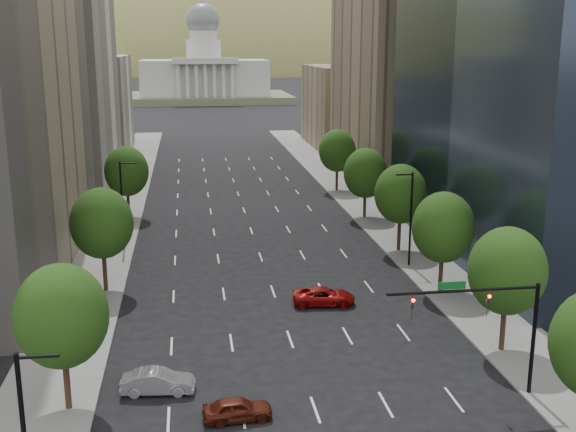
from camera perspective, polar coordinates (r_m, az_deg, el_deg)
name	(u,v)px	position (r m, az deg, el deg)	size (l,w,h in m)	color
sidewalk_left	(99,263)	(69.66, -15.04, -3.69)	(6.00, 200.00, 0.15)	slate
sidewalk_right	(413,250)	(72.60, 10.05, -2.70)	(6.00, 200.00, 0.15)	slate
midrise_cream_left	(59,63)	(110.58, -18.04, 11.64)	(14.00, 30.00, 35.00)	beige
filler_left	(91,103)	(143.65, -15.62, 8.77)	(14.00, 26.00, 18.00)	beige
parking_tan_right	(395,79)	(110.81, 8.65, 10.86)	(14.00, 30.00, 30.00)	#8C7759
filler_right	(346,107)	(143.15, 4.74, 8.80)	(14.00, 26.00, 16.00)	#8C7759
tree_right_1	(507,271)	(49.13, 17.30, -4.27)	(5.20, 5.20, 8.75)	#382316
tree_right_2	(443,227)	(59.76, 12.44, -0.91)	(5.20, 5.20, 8.61)	#382316
tree_right_3	(401,194)	(70.73, 9.09, 1.76)	(5.20, 5.20, 8.89)	#382316
tree_right_4	(365,173)	(84.02, 6.28, 3.46)	(5.20, 5.20, 8.46)	#382316
tree_right_5	(337,151)	(99.34, 4.00, 5.28)	(5.20, 5.20, 8.75)	#382316
tree_left_0	(62,316)	(41.42, -17.84, -7.71)	(5.20, 5.20, 8.75)	#382316
tree_left_1	(102,223)	(60.25, -14.82, -0.58)	(5.20, 5.20, 8.97)	#382316
tree_left_2	(127,171)	(85.62, -12.92, 3.54)	(5.20, 5.20, 8.68)	#382316
streetlight_rn	(410,217)	(66.15, 9.85, -0.04)	(1.70, 0.20, 9.00)	black
streetlight_ln	(123,202)	(73.03, -13.22, 1.11)	(1.70, 0.20, 9.00)	black
traffic_signal	(495,316)	(42.79, 16.43, -7.73)	(9.12, 0.40, 7.38)	black
capitol	(204,77)	(256.09, -6.77, 11.10)	(60.00, 40.00, 35.20)	#596647
foothills	(235,113)	(609.62, -4.28, 8.34)	(720.00, 413.00, 263.00)	olive
car_maroon	(237,409)	(40.78, -4.11, -15.29)	(1.57, 3.89, 1.33)	#4D180C
car_silver	(158,382)	(44.12, -10.46, -13.03)	(1.53, 4.39, 1.45)	#98979C
car_red_far	(324,296)	(56.99, 2.91, -6.50)	(2.31, 5.01, 1.39)	maroon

